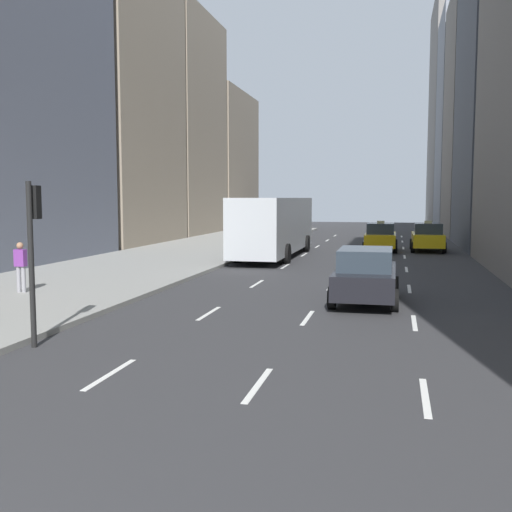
{
  "coord_description": "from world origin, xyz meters",
  "views": [
    {
      "loc": [
        4.86,
        -1.87,
        3.24
      ],
      "look_at": [
        0.85,
        15.33,
        1.53
      ],
      "focal_mm": 42.0,
      "sensor_mm": 36.0,
      "label": 1
    }
  ],
  "objects": [
    {
      "name": "building_row_left",
      "position": [
        -14.0,
        30.66,
        12.24
      ],
      "size": [
        6.0,
        68.04,
        32.0
      ],
      "color": "gray",
      "rests_on": "ground"
    },
    {
      "name": "taxi_lead",
      "position": [
        6.8,
        36.01,
        0.88
      ],
      "size": [
        2.02,
        4.4,
        1.87
      ],
      "color": "yellow",
      "rests_on": "ground"
    },
    {
      "name": "sedan_black_near",
      "position": [
        4.0,
        16.82,
        0.87
      ],
      "size": [
        2.02,
        4.61,
        1.7
      ],
      "color": "black",
      "rests_on": "ground"
    },
    {
      "name": "city_bus",
      "position": [
        -1.61,
        30.39,
        1.79
      ],
      "size": [
        2.8,
        11.61,
        3.25
      ],
      "color": "#B7BCC1",
      "rests_on": "ground"
    },
    {
      "name": "lane_markings",
      "position": [
        2.6,
        23.0,
        0.01
      ],
      "size": [
        5.72,
        56.0,
        0.01
      ],
      "color": "white",
      "rests_on": "ground"
    },
    {
      "name": "taxi_second",
      "position": [
        4.0,
        35.35,
        0.88
      ],
      "size": [
        2.02,
        4.4,
        1.87
      ],
      "color": "yellow",
      "rests_on": "ground"
    },
    {
      "name": "sidewalk_left",
      "position": [
        -7.0,
        27.0,
        0.07
      ],
      "size": [
        8.0,
        66.0,
        0.15
      ],
      "primitive_type": "cube",
      "color": "gray",
      "rests_on": "ground"
    },
    {
      "name": "building_row_right",
      "position": [
        12.0,
        42.82,
        12.09
      ],
      "size": [
        6.0,
        87.2,
        28.79
      ],
      "color": "gray",
      "rests_on": "ground"
    },
    {
      "name": "traffic_light_pole",
      "position": [
        -2.75,
        9.57,
        2.41
      ],
      "size": [
        0.24,
        0.42,
        3.6
      ],
      "color": "black",
      "rests_on": "ground"
    },
    {
      "name": "pedestrian_far_walking",
      "position": [
        -7.09,
        15.36,
        1.07
      ],
      "size": [
        0.36,
        0.22,
        1.65
      ],
      "color": "gray",
      "rests_on": "sidewalk_left"
    }
  ]
}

